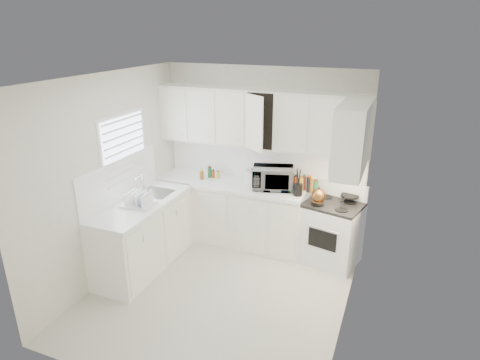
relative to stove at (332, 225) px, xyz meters
The scene contains 34 objects.
floor 1.78m from the stove, 131.92° to the right, with size 3.20×3.20×0.00m, color silver.
ceiling 2.65m from the stove, 131.92° to the right, with size 3.20×3.20×0.00m, color white.
wall_back 1.39m from the stove, 163.09° to the left, with size 3.00×3.00×0.00m, color white.
wall_front 3.16m from the stove, 111.55° to the right, with size 3.00×3.00×0.00m, color white.
wall_left 3.01m from the stove, 154.44° to the right, with size 3.20×3.20×0.00m, color white.
wall_right 1.50m from the stove, 73.53° to the right, with size 3.20×3.20×0.00m, color white.
window_blinds 2.93m from the stove, 160.83° to the right, with size 0.06×0.96×1.06m, color white, non-canonical shape.
lower_cabinets_back 1.52m from the stove, behind, with size 2.22×0.60×0.90m, color white, non-canonical shape.
lower_cabinets_left 2.56m from the stove, 155.59° to the right, with size 0.60×1.60×0.90m, color white, non-canonical shape.
countertop_back 1.56m from the stove, behind, with size 2.24×0.64×0.05m, color white.
countertop_left 2.57m from the stove, 155.49° to the right, with size 0.64×1.62×0.05m, color white.
backsplash_back 1.35m from the stove, 163.56° to the left, with size 2.98×0.02×0.55m, color white.
backsplash_left 2.90m from the stove, 158.02° to the right, with size 0.02×1.60×0.55m, color white.
upper_cabinets_back 1.48m from the stove, behind, with size 3.00×0.33×0.80m, color white, non-canonical shape.
upper_cabinets_right 1.06m from the stove, 64.70° to the right, with size 0.33×0.90×0.80m, color white, non-canonical shape.
sink 2.48m from the stove, 163.04° to the right, with size 0.42×0.38×0.30m, color gray, non-canonical shape.
stove is the anchor object (origin of this frame).
tea_kettle 0.54m from the stove, 138.37° to the right, with size 0.23×0.19×0.21m, color brown, non-canonical shape.
frying_pan 0.47m from the stove, 41.63° to the left, with size 0.24×0.41×0.04m, color black, non-canonical shape.
microwave 1.05m from the stove, behind, with size 0.56×0.31×0.38m, color gray.
rice_cooker 1.31m from the stove, behind, with size 0.23×0.23×0.23m, color white, non-canonical shape.
paper_towel 1.26m from the stove, behind, with size 0.12×0.12×0.27m, color white.
utensil_crock 0.76m from the stove, behind, with size 0.13×0.13×0.39m, color black, non-canonical shape.
dish_rack 2.61m from the stove, 152.85° to the right, with size 0.39×0.30×0.22m, color white, non-canonical shape.
spice_left_0 2.04m from the stove, behind, with size 0.06×0.06×0.13m, color brown.
spice_left_1 1.96m from the stove, behind, with size 0.06×0.06×0.13m, color #246C37.
spice_left_2 1.89m from the stove, behind, with size 0.06×0.06×0.13m, color #AA4516.
spice_left_3 1.81m from the stove, behind, with size 0.06×0.06×0.13m, color yellow.
sauce_right_0 0.76m from the stove, 159.68° to the left, with size 0.06×0.06×0.19m, color #AA4516.
sauce_right_1 0.71m from the stove, 163.83° to the left, with size 0.06×0.06×0.19m, color yellow.
sauce_right_2 0.68m from the stove, 155.15° to the left, with size 0.06×0.06×0.19m, color maroon.
sauce_right_3 0.63m from the stove, 159.54° to the left, with size 0.06×0.06×0.19m, color black.
sauce_right_4 0.62m from the stove, 148.27° to the left, with size 0.06×0.06×0.19m, color brown.
sauce_right_5 0.57m from the stove, 152.38° to the left, with size 0.06×0.06×0.19m, color #246C37.
Camera 1 is at (1.85, -3.94, 3.11)m, focal length 31.12 mm.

